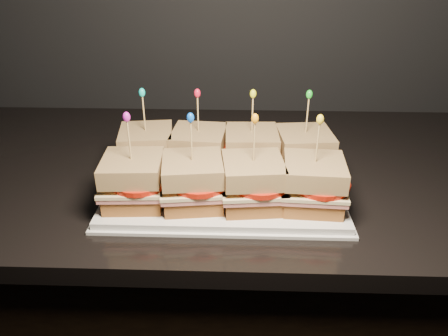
{
  "coord_description": "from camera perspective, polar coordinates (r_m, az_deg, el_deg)",
  "views": [
    {
      "loc": [
        0.52,
        0.84,
        1.31
      ],
      "look_at": [
        0.5,
        1.55,
        0.93
      ],
      "focal_mm": 35.0,
      "sensor_mm": 36.0,
      "label": 1
    }
  ],
  "objects": [
    {
      "name": "sandwich_4_bread_bot",
      "position": [
        0.78,
        -11.52,
        -3.46
      ],
      "size": [
        0.1,
        0.1,
        0.03
      ],
      "primitive_type": "cube",
      "rotation": [
        0.0,
        0.0,
        0.05
      ],
      "color": "#5F3412",
      "rests_on": "platter"
    },
    {
      "name": "sandwich_7_frill",
      "position": [
        0.7,
        12.45,
        6.23
      ],
      "size": [
        0.01,
        0.01,
        0.02
      ],
      "primitive_type": "ellipsoid",
      "color": "yellow",
      "rests_on": "sandwich_7_pick"
    },
    {
      "name": "sandwich_1_tomato",
      "position": [
        0.85,
        -2.51,
        2.31
      ],
      "size": [
        0.1,
        0.1,
        0.01
      ],
      "primitive_type": "cylinder",
      "color": "red",
      "rests_on": "sandwich_1_cheese"
    },
    {
      "name": "sandwich_0_cheese",
      "position": [
        0.87,
        -9.98,
        2.12
      ],
      "size": [
        0.12,
        0.12,
        0.01
      ],
      "primitive_type": "cube",
      "rotation": [
        0.0,
        0.0,
        0.13
      ],
      "color": "beige",
      "rests_on": "sandwich_0_ham"
    },
    {
      "name": "sandwich_2_pick",
      "position": [
        0.82,
        3.72,
        6.69
      ],
      "size": [
        0.0,
        0.0,
        0.09
      ],
      "primitive_type": "cylinder",
      "color": "tan",
      "rests_on": "sandwich_2_bread_top"
    },
    {
      "name": "sandwich_2_tomato",
      "position": [
        0.85,
        4.4,
        2.21
      ],
      "size": [
        0.1,
        0.1,
        0.01
      ],
      "primitive_type": "cylinder",
      "color": "red",
      "rests_on": "sandwich_2_cheese"
    },
    {
      "name": "sandwich_6_tomato",
      "position": [
        0.74,
        4.72,
        -1.94
      ],
      "size": [
        0.1,
        0.1,
        0.01
      ],
      "primitive_type": "cylinder",
      "color": "red",
      "rests_on": "sandwich_6_cheese"
    },
    {
      "name": "sandwich_7_tomato",
      "position": [
        0.75,
        12.54,
        -2.04
      ],
      "size": [
        0.1,
        0.1,
        0.01
      ],
      "primitive_type": "cylinder",
      "color": "red",
      "rests_on": "sandwich_7_cheese"
    },
    {
      "name": "sandwich_7_pick",
      "position": [
        0.72,
        12.08,
        2.91
      ],
      "size": [
        0.0,
        0.0,
        0.09
      ],
      "primitive_type": "cylinder",
      "color": "tan",
      "rests_on": "sandwich_7_bread_top"
    },
    {
      "name": "sandwich_3_frill",
      "position": [
        0.82,
        11.08,
        9.43
      ],
      "size": [
        0.01,
        0.01,
        0.02
      ],
      "primitive_type": "ellipsoid",
      "color": "green",
      "rests_on": "sandwich_3_pick"
    },
    {
      "name": "sandwich_2_frill",
      "position": [
        0.81,
        3.82,
        9.66
      ],
      "size": [
        0.01,
        0.01,
        0.02
      ],
      "primitive_type": "ellipsoid",
      "color": "#E9F518",
      "rests_on": "sandwich_2_pick"
    },
    {
      "name": "sandwich_4_frill",
      "position": [
        0.72,
        -12.62,
        6.53
      ],
      "size": [
        0.01,
        0.01,
        0.02
      ],
      "primitive_type": "ellipsoid",
      "color": "#C61DB6",
      "rests_on": "sandwich_4_pick"
    },
    {
      "name": "sandwich_0_ham",
      "position": [
        0.88,
        -9.94,
        1.71
      ],
      "size": [
        0.12,
        0.12,
        0.01
      ],
      "primitive_type": "cube",
      "rotation": [
        0.0,
        0.0,
        0.13
      ],
      "color": "#CD7367",
      "rests_on": "sandwich_0_bread_bot"
    },
    {
      "name": "granite_slab",
      "position": [
        1.02,
        -20.91,
        -0.04
      ],
      "size": [
        2.61,
        0.68,
        0.03
      ],
      "primitive_type": "cube",
      "color": "black",
      "rests_on": "cabinet"
    },
    {
      "name": "sandwich_2_cheese",
      "position": [
        0.85,
        3.57,
        1.94
      ],
      "size": [
        0.11,
        0.11,
        0.01
      ],
      "primitive_type": "cube",
      "rotation": [
        0.0,
        0.0,
        0.03
      ],
      "color": "beige",
      "rests_on": "sandwich_2_ham"
    },
    {
      "name": "sandwich_5_pick",
      "position": [
        0.71,
        -4.27,
        3.21
      ],
      "size": [
        0.0,
        0.0,
        0.09
      ],
      "primitive_type": "cylinder",
      "color": "tan",
      "rests_on": "sandwich_5_bread_top"
    },
    {
      "name": "sandwich_6_frill",
      "position": [
        0.69,
        4.07,
        6.47
      ],
      "size": [
        0.01,
        0.01,
        0.02
      ],
      "primitive_type": "ellipsoid",
      "color": "orange",
      "rests_on": "sandwich_6_pick"
    },
    {
      "name": "sandwich_0_frill",
      "position": [
        0.83,
        -10.67,
        9.67
      ],
      "size": [
        0.01,
        0.01,
        0.02
      ],
      "primitive_type": "ellipsoid",
      "color": "#0BC4B9",
      "rests_on": "sandwich_0_pick"
    },
    {
      "name": "sandwich_4_pick",
      "position": [
        0.73,
        -12.26,
        3.26
      ],
      "size": [
        0.0,
        0.0,
        0.09
      ],
      "primitive_type": "cylinder",
      "color": "tan",
      "rests_on": "sandwich_4_bread_top"
    },
    {
      "name": "sandwich_1_pick",
      "position": [
        0.83,
        -3.42,
        6.78
      ],
      "size": [
        0.0,
        0.0,
        0.09
      ],
      "primitive_type": "cylinder",
      "color": "tan",
      "rests_on": "sandwich_1_bread_top"
    },
    {
      "name": "sandwich_0_bread_top",
      "position": [
        0.86,
        -10.13,
        3.86
      ],
      "size": [
        0.11,
        0.11,
        0.03
      ],
      "primitive_type": "cube",
      "rotation": [
        0.0,
        0.0,
        0.13
      ],
      "color": "#62310D",
      "rests_on": "sandwich_0_tomato"
    },
    {
      "name": "sandwich_3_cheese",
      "position": [
        0.86,
        10.36,
        1.81
      ],
      "size": [
        0.12,
        0.12,
        0.01
      ],
      "primitive_type": "cube",
      "rotation": [
        0.0,
        0.0,
        0.1
      ],
      "color": "beige",
      "rests_on": "sandwich_3_ham"
    },
    {
      "name": "sandwich_5_cheese",
      "position": [
        0.75,
        -4.07,
        -2.06
      ],
      "size": [
        0.12,
        0.12,
        0.01
      ],
      "primitive_type": "cube",
      "rotation": [
        0.0,
        0.0,
        0.12
      ],
      "color": "beige",
      "rests_on": "sandwich_5_ham"
    },
    {
      "name": "platter_rim",
      "position": [
        0.83,
        0.0,
        -3.18
      ],
      "size": [
        0.44,
        0.28,
        0.01
      ],
      "primitive_type": "cube",
      "color": "white",
      "rests_on": "granite_slab"
    },
    {
      "name": "sandwich_7_bread_top",
      "position": [
        0.74,
        11.73,
        -0.36
      ],
      "size": [
        0.11,
        0.11,
        0.03
      ],
      "primitive_type": "cube",
      "rotation": [
        0.0,
        0.0,
        -0.06
      ],
      "color": "#62310D",
      "rests_on": "sandwich_7_tomato"
    },
    {
      "name": "sandwich_5_bread_top",
      "position": [
        0.74,
        -4.14,
        -0.11
      ],
      "size": [
        0.11,
        0.11,
        0.03
      ],
      "primitive_type": "cube",
      "rotation": [
        0.0,
        0.0,
        0.12
      ],
      "color": "#62310D",
      "rests_on": "sandwich_5_tomato"
    },
    {
      "name": "sandwich_3_pick",
      "position": [
        0.83,
        10.8,
        6.5
      ],
      "size": [
        0.0,
        0.0,
        0.09
      ],
      "primitive_type": "cylinder",
      "color": "tan",
      "rests_on": "sandwich_3_bread_top"
    },
    {
      "name": "sandwich_0_pick",
      "position": [
        0.84,
        -10.4,
        6.77
      ],
      "size": [
        0.0,
        0.0,
        0.09
      ],
      "primitive_type": "cylinder",
      "color": "tan",
      "rests_on": "sandwich_0_bread_top"
    },
    {
      "name": "sandwich_6_bread_top",
      "position": [
        0.73,
        3.83,
        -0.24
      ],
      "size": [
        0.11,
        0.11,
        0.03
      ],
      "primitive_type": "cube",
      "rotation": [
        0.0,
        0.0,
        0.11
      ],
      "color": "#62310D",
      "rests_on": "sandwich_6_tomato"
    },
    {
      "name": "platter",
      "position": [
        0.82,
        0.0,
        -2.83
      ],
      "size": [
        0.43,
        0.27,
        0.02
      ],
      "primitive_type": "cube",
      "color": "white",
      "rests_on": "granite_slab"
    },
    {
      "name": "sandwich_5_tomato",
      "position": [
        0.74,
        -3.21,
        -1.81
      ],
      "size": [
        0.1,
        0.1,
        0.01
      ],
      "primitive_type": "cylinder",
      "color": "red",
      "rests_on": "sandwich_5_cheese"
    },
    {
      "name": "sandwich_4_ham",
      "position": [
        0.77,
        -11.64,
        -2.34
      ],
      "size": [
        0.11,
        0.11,
        0.01
      ],
      "primitive_type": "cube",
      "rotation": [
        0.0,
        0.0,
        0.05
      ],
      "color": "#CD7367",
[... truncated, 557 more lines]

